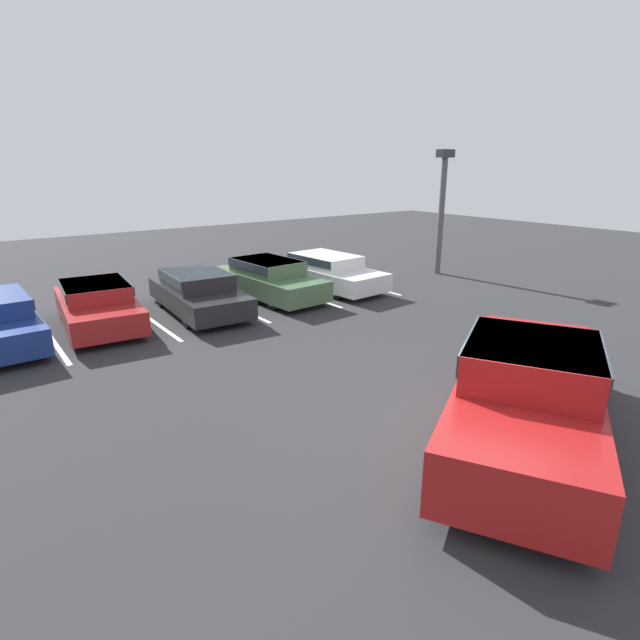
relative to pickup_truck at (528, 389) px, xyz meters
The scene contains 12 objects.
ground_plane 1.11m from the pickup_truck, 135.31° to the left, with size 60.00×60.00×0.00m, color #2D2D30.
stall_stripe_b 11.45m from the pickup_truck, 117.66° to the left, with size 0.12×4.71×0.01m, color white.
stall_stripe_c 10.50m from the pickup_truck, 104.94° to the left, with size 0.12×4.71×0.01m, color white.
stall_stripe_d 10.15m from the pickup_truck, 90.55° to the left, with size 0.12×4.71×0.01m, color white.
stall_stripe_e 10.45m from the pickup_truck, 76.08° to the left, with size 0.12×4.71×0.01m, color white.
stall_stripe_f 11.36m from the pickup_truck, 63.20° to the left, with size 0.12×4.71×0.01m, color white.
pickup_truck is the anchor object (origin of this frame).
parked_sedan_b 11.10m from the pickup_truck, 111.25° to the left, with size 2.18×4.36×1.22m.
parked_sedan_c 10.07m from the pickup_truck, 97.14° to the left, with size 2.08×4.46×1.24m.
parked_sedan_d 10.32m from the pickup_truck, 82.49° to the left, with size 2.01×4.58×1.28m.
parked_sedan_e 10.76m from the pickup_truck, 69.90° to the left, with size 2.10×4.71×1.22m.
light_post 13.12m from the pickup_truck, 46.70° to the left, with size 0.70×0.36×4.83m.
Camera 1 is at (-6.49, -4.30, 4.29)m, focal length 28.00 mm.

